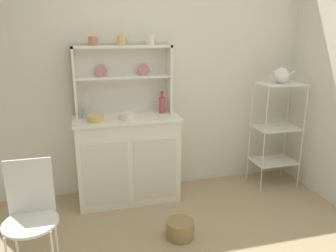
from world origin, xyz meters
name	(u,v)px	position (x,y,z in m)	size (l,w,h in m)	color
wall_back	(155,73)	(0.00, 1.62, 1.25)	(3.84, 0.05, 2.50)	silver
hutch_cabinet	(128,158)	(-0.34, 1.37, 0.44)	(1.01, 0.45, 0.86)	white
hutch_shelf_unit	(123,74)	(-0.34, 1.53, 1.26)	(0.95, 0.18, 0.67)	silver
bakers_rack	(277,124)	(1.27, 1.31, 0.70)	(0.47, 0.33, 1.14)	silver
wire_chair	(31,210)	(-1.13, 0.41, 0.52)	(0.36, 0.36, 0.85)	white
floor_basket	(180,229)	(-0.03, 0.59, 0.08)	(0.23, 0.23, 0.15)	#93754C
cup_terracotta_0	(93,41)	(-0.62, 1.49, 1.58)	(0.09, 0.07, 0.08)	#C67556
cup_gold_1	(122,40)	(-0.35, 1.49, 1.58)	(0.10, 0.08, 0.09)	#DBB760
cup_cream_2	(151,40)	(-0.07, 1.49, 1.58)	(0.09, 0.08, 0.09)	silver
bowl_mixing_large	(95,118)	(-0.64, 1.29, 0.89)	(0.15, 0.15, 0.06)	#DBB760
bowl_floral_medium	(127,116)	(-0.34, 1.29, 0.89)	(0.16, 0.16, 0.06)	silver
jam_bottle	(162,104)	(0.03, 1.45, 0.95)	(0.06, 0.06, 0.22)	#B74C47
utensil_jar	(86,112)	(-0.72, 1.45, 0.92)	(0.08, 0.08, 0.25)	#B2B7C6
porcelain_teapot	(281,75)	(1.27, 1.31, 1.22)	(0.25, 0.16, 0.18)	white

